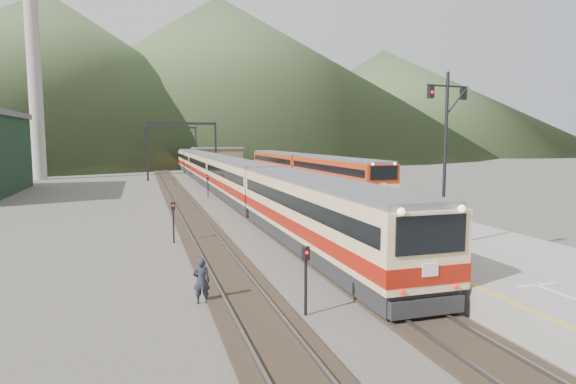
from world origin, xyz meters
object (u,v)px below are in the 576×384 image
object	(u,v)px
signal_mast	(446,142)
second_train	(304,167)
worker	(201,281)
main_train	(220,172)

from	to	relation	value
signal_mast	second_train	bearing A→B (deg)	79.74
second_train	worker	world-z (taller)	second_train
main_train	second_train	xyz separation A→B (m)	(11.50, 5.20, 0.10)
worker	main_train	bearing A→B (deg)	-92.60
main_train	signal_mast	world-z (taller)	signal_mast
worker	second_train	bearing A→B (deg)	-105.89
second_train	main_train	bearing A→B (deg)	-155.67
signal_mast	worker	distance (m)	11.81
second_train	signal_mast	distance (m)	40.91
main_train	worker	world-z (taller)	main_train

